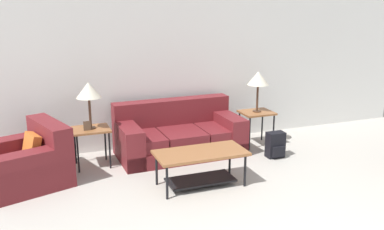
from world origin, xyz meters
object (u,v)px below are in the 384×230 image
at_px(table_lamp_right, 258,79).
at_px(backpack, 275,145).
at_px(armchair, 27,163).
at_px(coffee_table, 201,161).
at_px(table_lamp_left, 89,91).
at_px(couch, 179,136).
at_px(side_table_right, 257,115).
at_px(side_table_left, 91,133).

distance_m(table_lamp_right, backpack, 1.12).
xyz_separation_m(armchair, backpack, (3.59, -0.30, -0.09)).
xyz_separation_m(armchair, coffee_table, (2.11, -0.87, 0.06)).
distance_m(table_lamp_left, table_lamp_right, 2.71).
relative_size(couch, side_table_right, 3.38).
height_order(table_lamp_right, backpack, table_lamp_right).
bearing_deg(armchair, table_lamp_left, 20.50).
xyz_separation_m(couch, armchair, (-2.24, -0.39, -0.01)).
bearing_deg(table_lamp_right, coffee_table, -141.02).
bearing_deg(table_lamp_left, side_table_left, 63.43).
bearing_deg(side_table_left, table_lamp_left, -116.57).
relative_size(table_lamp_left, table_lamp_right, 1.00).
distance_m(couch, table_lamp_right, 1.59).
height_order(side_table_left, table_lamp_left, table_lamp_left).
distance_m(side_table_left, backpack, 2.79).
bearing_deg(coffee_table, side_table_left, 135.49).
bearing_deg(couch, coffee_table, -95.92).
bearing_deg(backpack, table_lamp_right, 89.50).
distance_m(coffee_table, side_table_right, 1.92).
relative_size(table_lamp_left, backpack, 1.68).
xyz_separation_m(coffee_table, table_lamp_left, (-1.22, 1.20, 0.78)).
xyz_separation_m(table_lamp_right, backpack, (-0.01, -0.63, -0.93)).
height_order(coffee_table, table_lamp_left, table_lamp_left).
bearing_deg(side_table_right, table_lamp_right, -63.43).
bearing_deg(table_lamp_left, table_lamp_right, 0.00).
xyz_separation_m(couch, side_table_right, (1.36, -0.05, 0.22)).
xyz_separation_m(couch, side_table_left, (-1.35, -0.05, 0.22)).
xyz_separation_m(side_table_left, table_lamp_right, (2.71, -0.00, 0.62)).
distance_m(side_table_right, table_lamp_right, 0.62).
bearing_deg(couch, table_lamp_left, -177.71).
relative_size(side_table_left, table_lamp_right, 0.85).
xyz_separation_m(side_table_right, backpack, (-0.01, -0.63, -0.32)).
height_order(couch, side_table_left, couch).
bearing_deg(backpack, side_table_left, 166.90).
height_order(couch, side_table_right, couch).
bearing_deg(backpack, couch, 153.16).
height_order(side_table_left, side_table_right, same).
relative_size(armchair, table_lamp_right, 1.89).
relative_size(armchair, coffee_table, 1.08).
distance_m(couch, coffee_table, 1.26).
bearing_deg(couch, table_lamp_right, -2.29).
bearing_deg(table_lamp_right, couch, 177.71).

